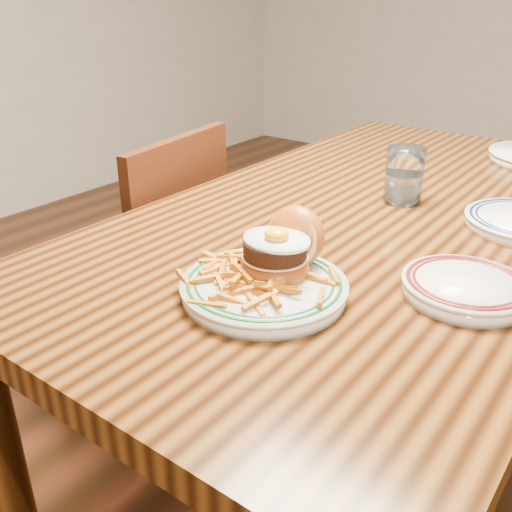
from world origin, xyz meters
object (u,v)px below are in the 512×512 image
Objects in this scene: side_plate at (466,287)px; table at (378,245)px; chair_left at (152,275)px; main_plate at (269,273)px.

table is at bearing 109.26° from side_plate.
side_plate is at bearing -45.94° from table.
table is 0.65m from chair_left.
chair_left is at bearing 145.79° from side_plate.
table is at bearing 4.90° from chair_left.
table is 5.97× the size of main_plate.
chair_left is 4.43× the size of side_plate.
chair_left is 0.77m from main_plate.
main_plate is 0.30m from side_plate.
side_plate is (0.28, -0.28, 0.11)m from table.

